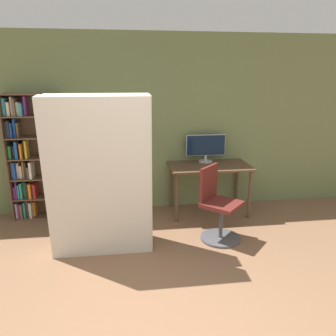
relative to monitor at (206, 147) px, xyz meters
name	(u,v)px	position (x,y,z in m)	size (l,w,h in m)	color
wall_back	(142,125)	(-0.97, 0.16, 0.34)	(8.00, 0.06, 2.70)	#6B7A4C
desk	(209,172)	(0.01, -0.22, -0.34)	(1.22, 0.69, 0.77)	brown
monitor	(206,147)	(0.00, 0.00, 0.00)	(0.62, 0.21, 0.43)	#B7B7BC
office_chair	(218,210)	(-0.09, -1.08, -0.60)	(0.62, 0.62, 0.97)	#4C4C51
bookshelf	(30,159)	(-2.64, 0.00, -0.12)	(0.76, 0.31, 1.84)	brown
mattress_near	(100,179)	(-1.55, -1.28, -0.06)	(1.18, 0.35, 1.88)	beige
mattress_far	(101,173)	(-1.55, -1.02, -0.07)	(1.18, 0.29, 1.88)	beige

